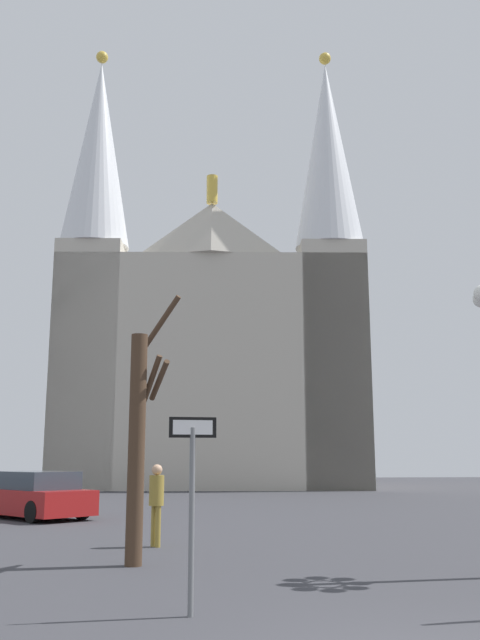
{
  "coord_description": "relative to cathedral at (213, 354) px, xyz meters",
  "views": [
    {
      "loc": [
        -2.78,
        -6.24,
        1.87
      ],
      "look_at": [
        0.19,
        20.49,
        7.2
      ],
      "focal_mm": 39.06,
      "sensor_mm": 36.0,
      "label": 1
    }
  ],
  "objects": [
    {
      "name": "cathedral",
      "position": [
        0.0,
        0.0,
        0.0
      ],
      "size": [
        20.26,
        15.44,
        28.7
      ],
      "color": "#BCB5A5",
      "rests_on": "ground"
    },
    {
      "name": "one_way_arrow_sign",
      "position": [
        -2.92,
        -37.3,
        -7.23
      ],
      "size": [
        0.6,
        0.08,
        2.37
      ],
      "color": "slate",
      "rests_on": "ground"
    },
    {
      "name": "bare_tree",
      "position": [
        -3.72,
        -33.2,
        -6.49
      ],
      "size": [
        0.93,
        1.08,
        4.94
      ],
      "color": "#473323",
      "rests_on": "ground"
    },
    {
      "name": "parked_car_near_red",
      "position": [
        -7.31,
        -23.02,
        -8.03
      ],
      "size": [
        4.41,
        4.68,
        1.44
      ],
      "color": "maroon",
      "rests_on": "ground"
    },
    {
      "name": "pedestrian_walking",
      "position": [
        -3.39,
        -30.59,
        -7.67
      ],
      "size": [
        0.32,
        0.32,
        1.73
      ],
      "color": "olive",
      "rests_on": "ground"
    }
  ]
}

